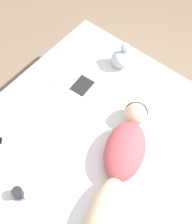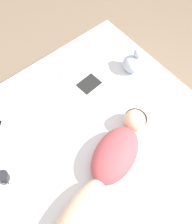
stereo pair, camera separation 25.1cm
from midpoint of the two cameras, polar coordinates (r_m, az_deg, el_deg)
The scene contains 6 objects.
ground_plane at distance 2.90m, azimuth -2.05°, elevation -10.14°, with size 12.00×12.00×0.00m, color #7A6651.
bed at distance 2.67m, azimuth -2.21°, elevation -8.28°, with size 1.97×2.01×0.50m.
person at distance 2.24m, azimuth 0.68°, elevation -11.67°, with size 0.67×1.31×0.18m.
open_magazine at distance 2.76m, azimuth -6.95°, elevation 5.59°, with size 0.46×0.30×0.01m.
coffee_mug at distance 2.36m, azimuth -17.17°, elevation -14.27°, with size 0.11×0.08×0.08m.
plush_toy at distance 2.79m, azimuth 2.04°, elevation 9.64°, with size 0.17×0.18×0.22m.
Camera 1 is at (0.63, -0.81, 2.71)m, focal length 50.00 mm.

